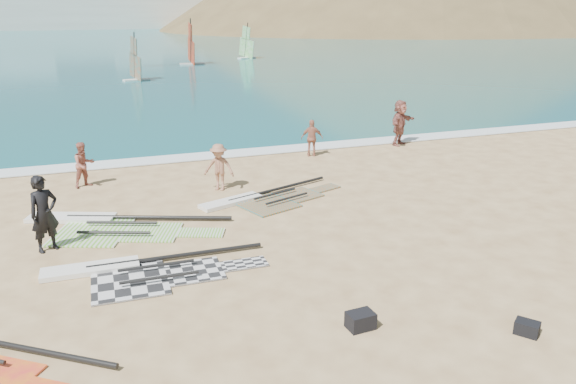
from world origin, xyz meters
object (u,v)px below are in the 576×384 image
object	(u,v)px
beachgoer_left	(84,165)
beachgoer_back	(312,138)
rig_orange	(263,199)
beachgoer_mid	(219,167)
beachgoer_right	(400,123)
rig_grey	(137,271)
gear_bag_far	(527,328)
gear_bag_near	(361,320)
person_wetsuit	(44,214)
rig_green	(106,225)

from	to	relation	value
beachgoer_left	beachgoer_back	xyz separation A→B (m)	(8.88, 1.23, -0.02)
rig_orange	beachgoer_left	bearing A→B (deg)	127.11
beachgoer_mid	beachgoer_right	world-z (taller)	beachgoer_right
rig_grey	gear_bag_far	world-z (taller)	gear_bag_far
beachgoer_left	beachgoer_right	size ratio (longest dim) A/B	0.78
gear_bag_near	beachgoer_mid	world-z (taller)	beachgoer_mid
rig_grey	beachgoer_left	size ratio (longest dim) A/B	3.37
gear_bag_near	beachgoer_left	world-z (taller)	beachgoer_left
person_wetsuit	beachgoer_mid	bearing A→B (deg)	4.84
rig_orange	beachgoer_right	world-z (taller)	beachgoer_right
rig_grey	beachgoer_back	bearing A→B (deg)	48.47
rig_grey	beachgoer_right	world-z (taller)	beachgoer_right
rig_grey	beachgoer_back	distance (m)	11.66
rig_grey	gear_bag_far	distance (m)	8.45
rig_orange	gear_bag_near	bearing A→B (deg)	-113.16
beachgoer_mid	beachgoer_back	world-z (taller)	beachgoer_mid
rig_orange	beachgoer_mid	distance (m)	2.03
rig_orange	gear_bag_far	bearing A→B (deg)	-94.77
rig_green	gear_bag_far	world-z (taller)	gear_bag_far
rig_grey	rig_orange	xyz separation A→B (m)	(4.29, 3.91, -0.00)
rig_green	person_wetsuit	size ratio (longest dim) A/B	2.87
beachgoer_left	beachgoer_mid	distance (m)	4.67
rig_green	beachgoer_back	distance (m)	9.97
rig_green	beachgoer_back	world-z (taller)	beachgoer_back
rig_grey	gear_bag_far	xyz separation A→B (m)	(6.73, -5.11, 0.08)
gear_bag_far	beachgoer_right	distance (m)	15.31
gear_bag_far	beachgoer_left	distance (m)	14.71
rig_green	beachgoer_mid	distance (m)	4.44
rig_orange	rig_grey	bearing A→B (deg)	-157.55
rig_grey	rig_orange	world-z (taller)	rig_grey
person_wetsuit	beachgoer_back	distance (m)	11.80
rig_orange	person_wetsuit	distance (m)	6.62
beachgoer_right	person_wetsuit	bearing A→B (deg)	172.41
rig_grey	rig_green	xyz separation A→B (m)	(-0.56, 3.27, 0.00)
rig_green	rig_orange	xyz separation A→B (m)	(4.85, 0.64, -0.00)
rig_grey	person_wetsuit	bearing A→B (deg)	134.57
rig_green	beachgoer_right	bearing A→B (deg)	45.51
beachgoer_left	gear_bag_far	bearing A→B (deg)	-84.07
beachgoer_back	rig_green	bearing A→B (deg)	50.62
rig_green	gear_bag_near	distance (m)	8.38
rig_grey	person_wetsuit	distance (m)	3.04
rig_orange	gear_bag_far	distance (m)	9.35
person_wetsuit	rig_green	bearing A→B (deg)	11.11
gear_bag_far	person_wetsuit	distance (m)	11.35
rig_grey	rig_orange	bearing A→B (deg)	43.18
beachgoer_right	rig_grey	bearing A→B (deg)	-177.18
rig_grey	gear_bag_near	distance (m)	5.45
gear_bag_far	beachgoer_back	bearing A→B (deg)	85.41
rig_green	rig_orange	distance (m)	4.89
rig_green	person_wetsuit	xyz separation A→B (m)	(-1.45, -1.18, 0.94)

